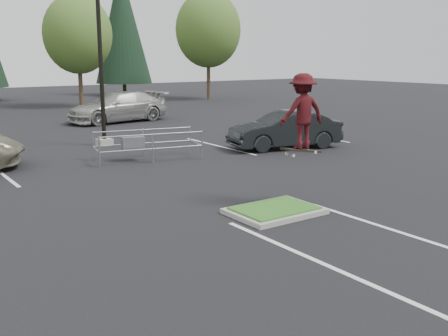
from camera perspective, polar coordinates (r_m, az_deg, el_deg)
ground at (r=13.09m, az=5.53°, el=-4.95°), size 120.00×120.00×0.00m
grass_median at (r=13.06m, az=5.54°, el=-4.62°), size 2.20×1.60×0.16m
stall_lines at (r=17.36m, az=-10.99°, el=-0.85°), size 22.62×17.60×0.01m
light_pole at (r=23.18m, az=-13.40°, el=13.58°), size 0.70×0.60×10.12m
decid_c at (r=41.81m, az=-15.64°, el=13.60°), size 5.12×5.12×8.38m
decid_d at (r=47.69m, az=-1.76°, el=14.57°), size 5.76×5.76×9.43m
conif_c at (r=53.85m, az=-11.03°, el=15.08°), size 5.50×5.50×12.50m
cart_corral at (r=19.70m, az=-9.52°, el=2.77°), size 4.08×2.17×1.10m
skateboarder at (r=13.42m, az=8.53°, el=6.06°), size 1.33×0.90×2.07m
car_r_charc at (r=22.28m, az=6.62°, el=4.15°), size 5.01×2.79×1.56m
car_far_silver at (r=31.85m, az=-11.41°, el=6.54°), size 6.33×3.18×1.76m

